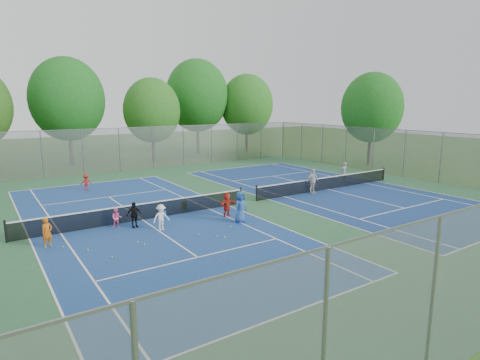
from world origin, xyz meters
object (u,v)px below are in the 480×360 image
net_right (328,183)px  ball_crate (162,214)px  net_left (142,212)px  instructor (344,172)px  ball_hopper (184,205)px

net_right → ball_crate: (-12.84, 0.07, -0.28)m
net_right → ball_crate: net_right is taller
net_left → instructor: instructor is taller
net_left → net_right: size_ratio=1.00×
instructor → ball_crate: bearing=-1.8°
net_left → ball_hopper: net_left is taller
net_left → ball_hopper: bearing=15.4°
net_left → ball_hopper: size_ratio=25.62×
ball_hopper → instructor: instructor is taller
ball_hopper → net_right: bearing=-4.0°
net_left → ball_crate: bearing=3.5°
ball_crate → instructor: bearing=4.9°
ball_crate → ball_hopper: size_ratio=0.80×
net_left → ball_hopper: 2.97m
net_left → instructor: bearing=4.8°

